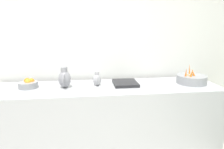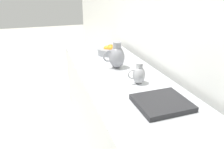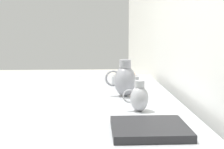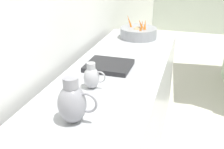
% 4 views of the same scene
% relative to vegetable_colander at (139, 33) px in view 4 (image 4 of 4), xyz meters
% --- Properties ---
extents(prep_counter, '(0.71, 2.85, 0.86)m').
position_rel_vegetable_colander_xyz_m(prep_counter, '(0.01, -1.13, -0.49)').
color(prep_counter, '#ADAFB5').
rests_on(prep_counter, ground_plane).
extents(vegetable_colander, '(0.38, 0.38, 0.23)m').
position_rel_vegetable_colander_xyz_m(vegetable_colander, '(0.00, 0.00, 0.00)').
color(vegetable_colander, gray).
rests_on(vegetable_colander, prep_counter).
extents(metal_pitcher_tall, '(0.21, 0.15, 0.25)m').
position_rel_vegetable_colander_xyz_m(metal_pitcher_tall, '(-0.01, -1.62, 0.06)').
color(metal_pitcher_tall, gray).
rests_on(metal_pitcher_tall, prep_counter).
extents(metal_pitcher_short, '(0.15, 0.10, 0.18)m').
position_rel_vegetable_colander_xyz_m(metal_pitcher_short, '(-0.05, -1.23, 0.02)').
color(metal_pitcher_short, '#A3A3A8').
rests_on(metal_pitcher_short, prep_counter).
extents(counter_sink_basin, '(0.34, 0.30, 0.04)m').
position_rel_vegetable_colander_xyz_m(counter_sink_basin, '(-0.05, -0.87, -0.04)').
color(counter_sink_basin, '#232326').
rests_on(counter_sink_basin, prep_counter).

